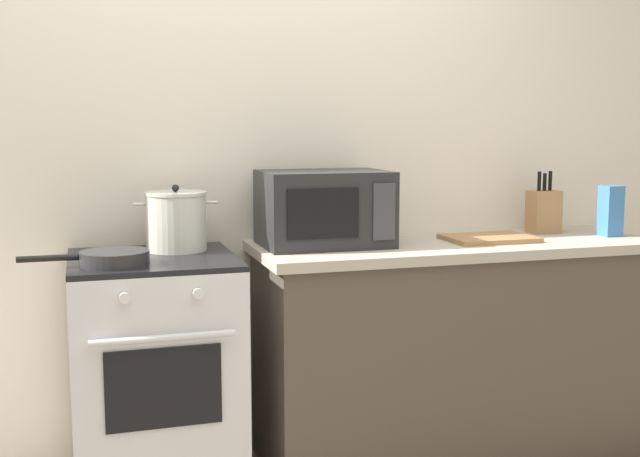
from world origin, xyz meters
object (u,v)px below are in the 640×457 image
(pasta_box, at_px, (611,211))
(stock_pot, at_px, (176,221))
(frying_pan, at_px, (113,258))
(cutting_board, at_px, (489,238))
(microwave, at_px, (324,208))
(knife_block, at_px, (544,211))
(stove, at_px, (156,378))

(pasta_box, bearing_deg, stock_pot, 175.27)
(frying_pan, distance_m, cutting_board, 1.54)
(frying_pan, xyz_separation_m, microwave, (0.83, 0.22, 0.12))
(stock_pot, height_order, pasta_box, stock_pot)
(stock_pot, bearing_deg, pasta_box, -4.73)
(cutting_board, bearing_deg, microwave, 173.64)
(stock_pot, xyz_separation_m, knife_block, (1.63, 0.02, -0.02))
(cutting_board, bearing_deg, knife_block, 21.89)
(microwave, height_order, knife_block, microwave)
(stove, distance_m, frying_pan, 0.52)
(frying_pan, height_order, knife_block, knife_block)
(stove, relative_size, microwave, 1.84)
(stove, relative_size, pasta_box, 4.18)
(cutting_board, bearing_deg, frying_pan, -174.84)
(stock_pot, xyz_separation_m, pasta_box, (1.85, -0.15, -0.00))
(stove, relative_size, frying_pan, 2.11)
(microwave, relative_size, pasta_box, 2.27)
(frying_pan, relative_size, knife_block, 1.58)
(microwave, xyz_separation_m, pasta_box, (1.27, -0.11, -0.04))
(stock_pot, relative_size, frying_pan, 0.73)
(frying_pan, bearing_deg, knife_block, 8.42)
(stock_pot, xyz_separation_m, microwave, (0.58, -0.05, 0.04))
(cutting_board, relative_size, pasta_box, 1.64)
(stove, relative_size, knife_block, 3.32)
(stock_pot, bearing_deg, cutting_board, -5.50)
(stove, bearing_deg, pasta_box, -0.85)
(stock_pot, distance_m, frying_pan, 0.37)
(frying_pan, bearing_deg, stove, 42.98)
(stock_pot, distance_m, microwave, 0.58)
(stove, bearing_deg, stock_pot, 50.35)
(stove, xyz_separation_m, microwave, (0.69, 0.08, 0.61))
(stove, bearing_deg, microwave, 6.59)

